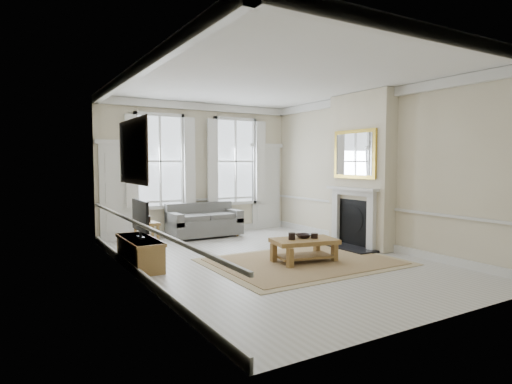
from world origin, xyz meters
TOP-DOWN VIEW (x-y plane):
  - floor at (0.00, 0.00)m, footprint 7.20×7.20m
  - ceiling at (0.00, 0.00)m, footprint 7.20×7.20m
  - back_wall at (0.00, 3.60)m, footprint 5.20×0.00m
  - left_wall at (-2.60, 0.00)m, footprint 0.00×7.20m
  - right_wall at (2.60, 0.00)m, footprint 0.00×7.20m
  - window_left at (-1.05, 3.55)m, footprint 1.26×0.20m
  - window_right at (1.05, 3.55)m, footprint 1.26×0.20m
  - door_left at (-2.05, 3.56)m, footprint 0.90×0.08m
  - door_right at (2.05, 3.56)m, footprint 0.90×0.08m
  - painting at (-2.56, 0.30)m, footprint 0.05×1.66m
  - chimney_breast at (2.43, 0.20)m, footprint 0.35×1.70m
  - hearth at (2.00, 0.20)m, footprint 0.55×1.50m
  - fireplace at (2.20, 0.20)m, footprint 0.21×1.45m
  - mirror at (2.21, 0.20)m, footprint 0.06×1.26m
  - sofa at (-0.09, 3.11)m, footprint 1.78×0.87m
  - side_table at (-1.75, 2.40)m, footprint 0.50×0.50m
  - rug at (0.41, -0.40)m, footprint 3.50×2.60m
  - coffee_table at (0.41, -0.40)m, footprint 1.30×0.91m
  - ceramic_pot_a at (0.16, -0.35)m, footprint 0.13×0.13m
  - ceramic_pot_b at (0.61, -0.45)m, footprint 0.13×0.13m
  - bowl at (0.46, -0.30)m, footprint 0.33×0.33m
  - tv_stand at (-2.34, 0.81)m, footprint 0.47×1.46m
  - tv at (-2.32, 0.81)m, footprint 0.08×0.90m

SIDE VIEW (x-z plane):
  - floor at x=0.00m, z-range 0.00..0.00m
  - rug at x=0.41m, z-range 0.00..0.02m
  - hearth at x=2.00m, z-range 0.00..0.05m
  - tv_stand at x=-2.34m, z-range 0.00..0.52m
  - sofa at x=-0.09m, z-range -0.07..0.78m
  - coffee_table at x=0.41m, z-range 0.14..0.59m
  - side_table at x=-1.75m, z-range 0.17..0.74m
  - bowl at x=0.46m, z-range 0.44..0.52m
  - ceramic_pot_b at x=0.61m, z-range 0.44..0.54m
  - ceramic_pot_a at x=0.16m, z-range 0.44..0.57m
  - fireplace at x=2.20m, z-range 0.07..1.40m
  - tv at x=-2.32m, z-range 0.58..1.26m
  - door_left at x=-2.05m, z-range 0.00..2.30m
  - door_right at x=2.05m, z-range 0.00..2.30m
  - back_wall at x=0.00m, z-range -0.90..4.30m
  - left_wall at x=-2.60m, z-range -1.90..5.30m
  - right_wall at x=2.60m, z-range -1.90..5.30m
  - chimney_breast at x=2.43m, z-range 0.01..3.39m
  - window_left at x=-1.05m, z-range 0.80..3.00m
  - window_right at x=1.05m, z-range 0.80..3.00m
  - painting at x=-2.56m, z-range 1.52..2.58m
  - mirror at x=2.21m, z-range 1.52..2.58m
  - ceiling at x=0.00m, z-range 3.40..3.40m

